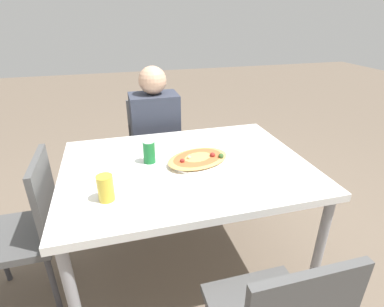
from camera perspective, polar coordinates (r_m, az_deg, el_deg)
ground_plane at (r=2.11m, az=-0.96°, el=-20.39°), size 14.00×14.00×0.00m
dining_table at (r=1.68m, az=-1.13°, el=-3.99°), size 1.33×0.98×0.75m
chair_far_seated at (r=2.48m, az=-7.12°, el=1.18°), size 0.40×0.40×0.87m
chair_side_left at (r=1.82m, az=-28.88°, el=-12.04°), size 0.40×0.40×0.87m
person_seated at (r=2.30m, az=-6.94°, el=4.31°), size 0.35×0.27×1.17m
pizza_main at (r=1.66m, az=1.15°, el=-1.09°), size 0.42×0.35×0.05m
soda_can at (r=1.66m, az=-8.17°, el=0.29°), size 0.07×0.07×0.12m
drink_glass at (r=1.38m, az=-16.13°, el=-6.33°), size 0.07×0.07×0.12m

